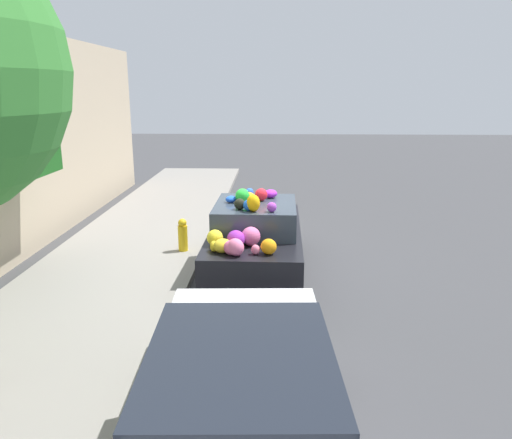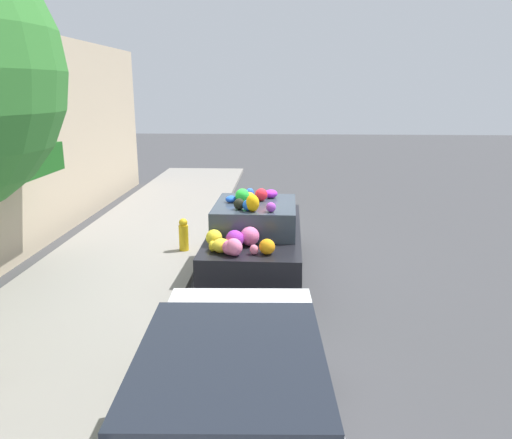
{
  "view_description": "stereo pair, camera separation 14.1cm",
  "coord_description": "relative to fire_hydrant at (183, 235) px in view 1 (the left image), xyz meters",
  "views": [
    {
      "loc": [
        -9.19,
        -0.4,
        3.5
      ],
      "look_at": [
        0.0,
        -0.07,
        1.07
      ],
      "focal_mm": 35.0,
      "sensor_mm": 36.0,
      "label": 1
    },
    {
      "loc": [
        -9.18,
        -0.54,
        3.5
      ],
      "look_at": [
        0.0,
        -0.07,
        1.07
      ],
      "focal_mm": 35.0,
      "sensor_mm": 36.0,
      "label": 2
    }
  ],
  "objects": [
    {
      "name": "ground_plane",
      "position": [
        -0.86,
        -1.52,
        -0.48
      ],
      "size": [
        60.0,
        60.0,
        0.0
      ],
      "primitive_type": "plane",
      "color": "#424244"
    },
    {
      "name": "sidewalk_curb",
      "position": [
        -0.86,
        1.18,
        -0.41
      ],
      "size": [
        24.0,
        3.2,
        0.14
      ],
      "color": "gray",
      "rests_on": "ground"
    },
    {
      "name": "fire_hydrant",
      "position": [
        0.0,
        0.0,
        0.0
      ],
      "size": [
        0.2,
        0.2,
        0.7
      ],
      "color": "gold",
      "rests_on": "sidewalk_curb"
    },
    {
      "name": "art_car",
      "position": [
        -0.91,
        -1.58,
        0.26
      ],
      "size": [
        3.95,
        1.78,
        1.72
      ],
      "rotation": [
        0.0,
        0.0,
        -0.02
      ],
      "color": "black",
      "rests_on": "ground"
    },
    {
      "name": "parked_car_plain",
      "position": [
        -6.17,
        -1.64,
        0.22
      ],
      "size": [
        4.57,
        1.99,
        1.36
      ],
      "rotation": [
        0.0,
        0.0,
        0.04
      ],
      "color": "silver",
      "rests_on": "ground"
    }
  ]
}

